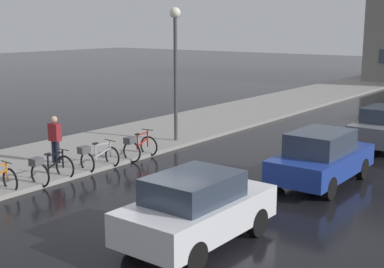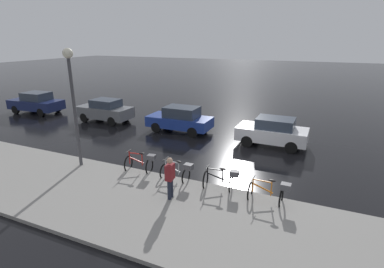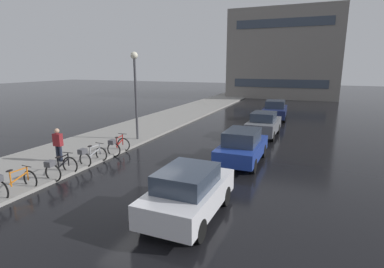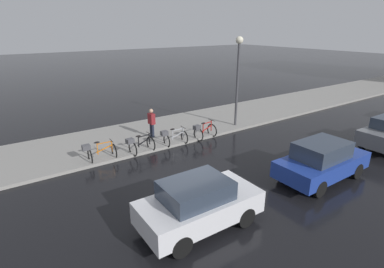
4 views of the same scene
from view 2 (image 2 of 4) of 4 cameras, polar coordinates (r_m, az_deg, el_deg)
ground_plane at (r=15.22m, az=10.01°, el=-4.39°), size 140.00×140.00×0.00m
bicycle_nearest at (r=11.10m, az=14.62°, el=-10.63°), size 0.76×1.44×0.99m
bicycle_second at (r=11.70m, az=5.65°, el=-8.57°), size 0.87×1.38×0.97m
bicycle_third at (r=12.34m, az=-2.65°, el=-7.09°), size 0.76×1.38×0.95m
bicycle_farthest at (r=13.30m, az=-9.60°, el=-5.40°), size 0.87×1.39×1.01m
car_white at (r=16.94m, az=15.10°, el=0.44°), size 1.82×3.75×1.58m
car_blue at (r=18.89m, az=-2.28°, el=2.84°), size 1.77×4.04×1.61m
car_grey at (r=22.11m, az=-16.23°, el=4.35°), size 1.78×3.97×1.60m
car_navy at (r=26.77m, az=-27.55°, el=5.31°), size 2.08×4.32×1.65m
pedestrian at (r=10.77m, az=-4.20°, el=-8.21°), size 0.42×0.27×1.71m
streetlamp at (r=13.78m, az=-21.87°, el=7.93°), size 0.42×0.42×5.30m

